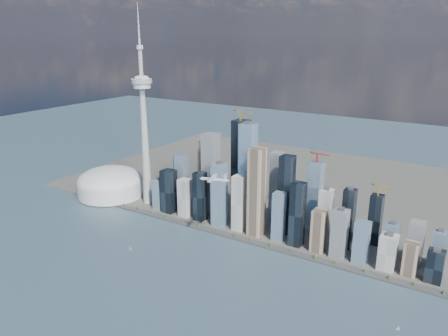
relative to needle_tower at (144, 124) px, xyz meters
The scene contains 10 objects.
ground 491.65m from the needle_tower, 45.94° to the right, with size 4000.00×4000.00×0.00m, color #314757.
seawall 385.07m from the needle_tower, 11.31° to the right, with size 1100.00×22.00×4.00m, color #383838.
land 544.99m from the needle_tower, 52.43° to the left, with size 1400.00×900.00×3.00m, color #4C4C47.
shoreline_trees 380.99m from the needle_tower, 11.31° to the right, with size 960.53×7.20×8.80m.
skyscraper_cluster 389.52m from the needle_tower, ahead, with size 736.00×142.00×283.67m.
needle_tower is the anchor object (origin of this frame).
dome_stadium 241.40m from the needle_tower, behind, with size 200.00×200.00×86.00m.
airplane 349.34m from the needle_tower, 22.08° to the right, with size 67.32×60.16×16.78m.
sailboat_west 370.20m from the needle_tower, 56.55° to the right, with size 7.06×2.18×9.80m.
sailboat_east 805.00m from the needle_tower, 15.95° to the right, with size 6.80×2.74×9.39m.
Camera 1 is at (522.19, -583.58, 477.19)m, focal length 35.00 mm.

